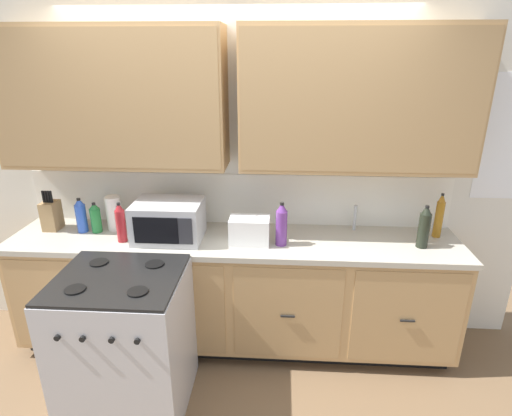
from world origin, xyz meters
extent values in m
plane|color=brown|center=(0.00, 0.00, 0.00)|extent=(8.14, 8.14, 0.00)
cube|color=silver|center=(0.00, 0.62, 1.29)|extent=(4.46, 0.05, 2.57)
cube|color=white|center=(0.00, 0.60, 1.12)|extent=(3.26, 0.01, 0.40)
cube|color=tan|center=(-0.84, 0.43, 1.90)|extent=(1.58, 0.34, 0.95)
cube|color=#A58052|center=(-0.84, 0.26, 1.90)|extent=(1.55, 0.01, 0.89)
cube|color=tan|center=(0.84, 0.43, 1.90)|extent=(1.58, 0.34, 0.95)
cube|color=#A58052|center=(0.84, 0.26, 1.90)|extent=(1.55, 0.01, 0.89)
cube|color=white|center=(1.98, 0.60, 1.62)|extent=(0.44, 0.01, 0.90)
cube|color=black|center=(0.00, 0.33, 0.05)|extent=(3.19, 0.48, 0.10)
cube|color=tan|center=(0.00, 0.30, 0.49)|extent=(3.26, 0.60, 0.78)
cube|color=#A88354|center=(-1.22, 0.00, 0.49)|extent=(0.75, 0.01, 0.72)
cube|color=black|center=(-1.22, -0.02, 0.49)|extent=(0.10, 0.01, 0.01)
cube|color=#A88354|center=(-0.41, 0.00, 0.49)|extent=(0.75, 0.01, 0.72)
cube|color=black|center=(-0.41, -0.02, 0.49)|extent=(0.10, 0.01, 0.01)
cube|color=#A88354|center=(0.41, 0.00, 0.49)|extent=(0.75, 0.01, 0.72)
cube|color=black|center=(0.41, -0.02, 0.49)|extent=(0.10, 0.01, 0.01)
cube|color=#A88354|center=(1.22, 0.00, 0.49)|extent=(0.75, 0.01, 0.72)
cube|color=black|center=(1.22, -0.02, 0.49)|extent=(0.10, 0.01, 0.01)
cube|color=#ADA899|center=(0.00, 0.30, 0.90)|extent=(3.29, 0.63, 0.04)
cube|color=#A8AAAF|center=(0.90, 0.33, 0.91)|extent=(0.56, 0.38, 0.02)
cube|color=#B7B7BC|center=(-0.62, -0.33, 0.46)|extent=(0.76, 0.66, 0.92)
cube|color=black|center=(-0.62, -0.33, 0.93)|extent=(0.74, 0.65, 0.02)
cylinder|color=black|center=(-0.80, -0.49, 0.94)|extent=(0.12, 0.12, 0.01)
cylinder|color=black|center=(-0.44, -0.49, 0.94)|extent=(0.12, 0.12, 0.01)
cylinder|color=black|center=(-0.80, -0.17, 0.94)|extent=(0.12, 0.12, 0.01)
cylinder|color=black|center=(-0.44, -0.17, 0.94)|extent=(0.12, 0.12, 0.01)
cylinder|color=black|center=(-0.84, -0.67, 0.75)|extent=(0.03, 0.02, 0.03)
cylinder|color=black|center=(-0.70, -0.67, 0.75)|extent=(0.03, 0.02, 0.03)
cylinder|color=black|center=(-0.54, -0.67, 0.75)|extent=(0.03, 0.02, 0.03)
cylinder|color=black|center=(-0.40, -0.67, 0.75)|extent=(0.03, 0.02, 0.03)
cube|color=#B7B7BC|center=(-0.46, 0.27, 1.06)|extent=(0.48, 0.36, 0.28)
cube|color=black|center=(-0.50, 0.08, 1.06)|extent=(0.31, 0.01, 0.19)
cube|color=#28282D|center=(-0.30, 0.08, 1.06)|extent=(0.10, 0.01, 0.19)
cube|color=white|center=(0.13, 0.23, 1.02)|extent=(0.28, 0.18, 0.19)
cube|color=black|center=(0.08, 0.23, 1.11)|extent=(0.02, 0.13, 0.01)
cube|color=black|center=(0.18, 0.23, 1.11)|extent=(0.02, 0.13, 0.01)
cube|color=#9C794E|center=(-1.40, 0.38, 1.03)|extent=(0.11, 0.14, 0.22)
cylinder|color=black|center=(-1.43, 0.37, 1.19)|extent=(0.02, 0.02, 0.09)
cylinder|color=black|center=(-1.41, 0.37, 1.19)|extent=(0.02, 0.02, 0.09)
cylinder|color=black|center=(-1.39, 0.37, 1.19)|extent=(0.02, 0.02, 0.09)
cylinder|color=black|center=(-1.37, 0.37, 1.19)|extent=(0.02, 0.02, 0.09)
cylinder|color=#B2B5BA|center=(0.90, 0.51, 1.02)|extent=(0.02, 0.02, 0.20)
cylinder|color=white|center=(-0.92, 0.41, 1.05)|extent=(0.12, 0.12, 0.26)
cylinder|color=#663384|center=(0.35, 0.21, 1.05)|extent=(0.08, 0.08, 0.25)
cone|color=#663384|center=(0.35, 0.21, 1.21)|extent=(0.07, 0.07, 0.06)
cylinder|color=black|center=(0.35, 0.21, 1.23)|extent=(0.03, 0.03, 0.02)
cylinder|color=#9E6619|center=(1.49, 0.42, 1.06)|extent=(0.06, 0.06, 0.27)
cone|color=#9E6619|center=(1.49, 0.42, 1.22)|extent=(0.05, 0.05, 0.07)
cylinder|color=black|center=(1.49, 0.42, 1.25)|extent=(0.02, 0.02, 0.02)
cylinder|color=maroon|center=(-0.79, 0.20, 1.04)|extent=(0.07, 0.07, 0.23)
cone|color=maroon|center=(-0.79, 0.20, 1.19)|extent=(0.06, 0.06, 0.06)
cylinder|color=black|center=(-0.79, 0.20, 1.21)|extent=(0.02, 0.02, 0.02)
cylinder|color=#237A38|center=(-1.04, 0.35, 1.02)|extent=(0.08, 0.08, 0.19)
cone|color=#237A38|center=(-1.04, 0.35, 1.13)|extent=(0.07, 0.07, 0.05)
cylinder|color=black|center=(-1.04, 0.35, 1.15)|extent=(0.03, 0.03, 0.02)
cylinder|color=blue|center=(-1.15, 0.35, 1.03)|extent=(0.08, 0.08, 0.21)
cone|color=blue|center=(-1.15, 0.35, 1.16)|extent=(0.07, 0.07, 0.05)
cylinder|color=black|center=(-1.15, 0.35, 1.18)|extent=(0.03, 0.03, 0.02)
cylinder|color=black|center=(1.33, 0.24, 1.05)|extent=(0.08, 0.08, 0.25)
cone|color=black|center=(1.33, 0.24, 1.20)|extent=(0.07, 0.07, 0.06)
cylinder|color=black|center=(1.33, 0.24, 1.22)|extent=(0.03, 0.03, 0.02)
camera|label=1|loc=(0.34, -2.43, 2.19)|focal=28.89mm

